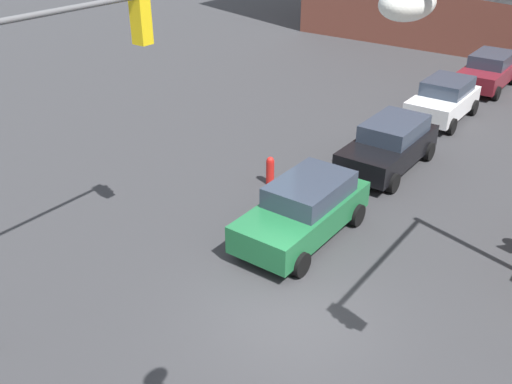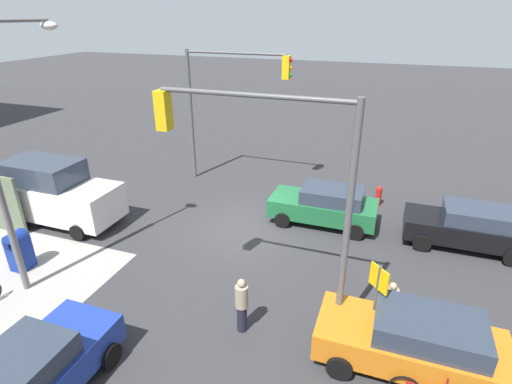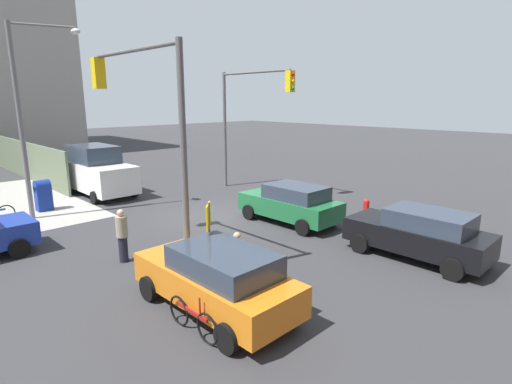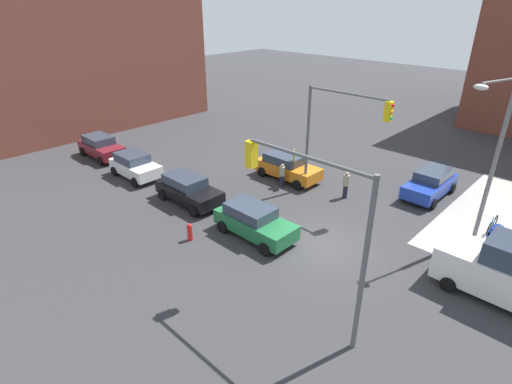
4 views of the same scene
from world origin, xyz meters
TOP-DOWN VIEW (x-y plane):
  - ground_plane at (0.00, 0.00)m, footprint 120.00×120.00m
  - building_brick_west at (-32.00, -1.13)m, footprint 16.00×28.00m
  - traffic_signal_nw_corner at (-2.54, 4.50)m, footprint 5.18×0.36m
  - traffic_signal_se_corner at (2.51, -4.50)m, footprint 5.25×0.36m
  - street_lamp_corner at (5.09, 5.45)m, footprint 1.12×2.56m
  - warning_sign_two_way at (-5.40, 4.43)m, footprint 0.48×0.48m
  - mailbox_blue at (6.20, 5.00)m, footprint 0.56×0.64m
  - fire_hydrant at (-5.00, -4.20)m, footprint 0.26×0.26m
  - hatchback_maroon at (-19.12, -1.63)m, footprint 4.21×2.02m
  - sedan_white at (-13.92, -1.87)m, footprint 3.86×2.02m
  - coupe_orange at (-6.41, 5.00)m, footprint 4.48×2.02m
  - coupe_black at (-8.37, -1.69)m, footprint 4.36×2.02m
  - hatchback_green at (-3.00, -1.68)m, footprint 4.33×2.02m
  - coupe_blue at (1.54, 9.01)m, footprint 2.02×4.30m
  - pedestrian_crossing at (-5.80, 3.80)m, footprint 0.36×0.36m
  - pedestrian_walking_north at (-2.00, 5.20)m, footprint 0.36×0.36m
  - bicycle_leaning_on_fence at (5.60, 7.20)m, footprint 0.05×1.75m
  - bicycle_at_crosswalk at (-6.80, 6.00)m, footprint 1.75×0.05m

SIDE VIEW (x-z plane):
  - ground_plane at x=0.00m, z-range 0.00..0.00m
  - bicycle_leaning_on_fence at x=5.60m, z-range -0.14..0.83m
  - bicycle_at_crosswalk at x=-6.80m, z-range -0.14..0.83m
  - fire_hydrant at x=-5.00m, z-range 0.02..0.96m
  - mailbox_blue at x=6.20m, z-range 0.05..1.48m
  - pedestrian_crossing at x=-5.80m, z-range 0.02..1.58m
  - sedan_white at x=-13.92m, z-range 0.03..1.65m
  - hatchback_maroon at x=-19.12m, z-range 0.03..1.65m
  - coupe_blue at x=1.54m, z-range 0.03..1.65m
  - hatchback_green at x=-3.00m, z-range 0.03..1.65m
  - coupe_black at x=-8.37m, z-range 0.03..1.65m
  - coupe_orange at x=-6.41m, z-range 0.03..1.65m
  - pedestrian_walking_north at x=-2.00m, z-range 0.03..1.74m
  - warning_sign_two_way at x=-5.40m, z-range 0.44..2.84m
  - traffic_signal_nw_corner at x=-2.54m, z-range 1.36..7.86m
  - traffic_signal_se_corner at x=2.51m, z-range 1.37..7.87m
  - street_lamp_corner at x=5.09m, z-range 0.70..8.70m
  - building_brick_west at x=-32.00m, z-range 0.00..19.52m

